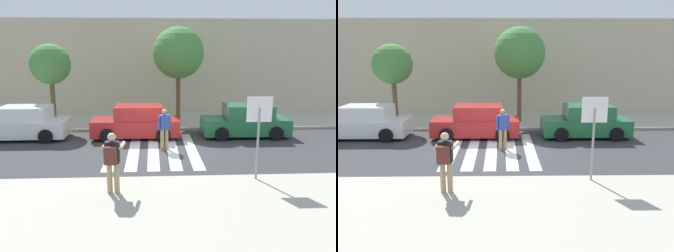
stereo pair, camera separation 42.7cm
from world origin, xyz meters
The scene contains 17 objects.
ground_plane centered at (0.00, 0.00, 0.00)m, with size 120.00×120.00×0.00m, color #38383A.
sidewalk_near centered at (0.00, -6.20, 0.07)m, with size 60.00×6.00×0.14m, color #B2AD9E.
sidewalk_far centered at (0.00, 6.00, 0.07)m, with size 60.00×4.80×0.14m, color #B2AD9E.
building_facade_far centered at (0.00, 10.40, 3.05)m, with size 56.00×4.00×6.09m, color beige.
crosswalk_stripe_0 centered at (-1.60, 0.20, 0.00)m, with size 0.44×5.20×0.01m, color silver.
crosswalk_stripe_1 centered at (-0.80, 0.20, 0.00)m, with size 0.44×5.20×0.01m, color silver.
crosswalk_stripe_2 centered at (0.00, 0.20, 0.00)m, with size 0.44×5.20×0.01m, color silver.
crosswalk_stripe_3 centered at (0.80, 0.20, 0.00)m, with size 0.44×5.20×0.01m, color silver.
crosswalk_stripe_4 centered at (1.60, 0.20, 0.00)m, with size 0.44×5.20×0.01m, color silver.
stop_sign centered at (3.16, -3.54, 2.01)m, with size 0.76×0.08×2.56m.
photographer_with_backpack centered at (-1.13, -4.42, 1.17)m, with size 0.63×0.88×1.72m.
pedestrian_crossing centered at (0.47, 0.21, 0.97)m, with size 0.55×0.36×1.72m.
parked_car_white centered at (-6.03, 2.30, 0.73)m, with size 4.10×1.92×1.55m.
parked_car_red centered at (-0.76, 2.30, 0.73)m, with size 4.10×1.92×1.55m.
parked_car_green centered at (4.47, 2.30, 0.73)m, with size 4.10×1.92×1.55m.
street_tree_west centered at (-5.18, 4.21, 3.38)m, with size 2.05×2.05×4.30m.
street_tree_center centered at (1.44, 5.18, 3.95)m, with size 2.80×2.80×5.23m.
Camera 2 is at (0.38, -13.00, 3.96)m, focal length 35.00 mm.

